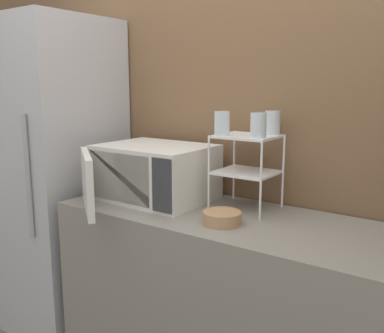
% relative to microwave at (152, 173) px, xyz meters
% --- Properties ---
extents(wall_back, '(8.00, 0.06, 2.60)m').
position_rel_microwave_xyz_m(wall_back, '(0.46, 0.33, 0.24)').
color(wall_back, brown).
rests_on(wall_back, ground_plane).
extents(counter, '(1.63, 0.62, 0.92)m').
position_rel_microwave_xyz_m(counter, '(0.46, -0.02, -0.60)').
color(counter, gray).
rests_on(counter, ground_plane).
extents(microwave, '(0.57, 0.71, 0.28)m').
position_rel_microwave_xyz_m(microwave, '(0.00, 0.00, 0.00)').
color(microwave, silver).
rests_on(microwave, counter).
extents(dish_rack, '(0.28, 0.25, 0.35)m').
position_rel_microwave_xyz_m(dish_rack, '(0.47, 0.13, 0.11)').
color(dish_rack, white).
rests_on(dish_rack, counter).
extents(glass_front_left, '(0.07, 0.07, 0.11)m').
position_rel_microwave_xyz_m(glass_front_left, '(0.38, 0.05, 0.27)').
color(glass_front_left, silver).
rests_on(glass_front_left, dish_rack).
extents(glass_back_right, '(0.07, 0.07, 0.11)m').
position_rel_microwave_xyz_m(glass_back_right, '(0.56, 0.21, 0.27)').
color(glass_back_right, silver).
rests_on(glass_back_right, dish_rack).
extents(glass_front_right, '(0.07, 0.07, 0.11)m').
position_rel_microwave_xyz_m(glass_front_right, '(0.57, 0.05, 0.27)').
color(glass_front_right, silver).
rests_on(glass_front_right, dish_rack).
extents(bowl, '(0.17, 0.17, 0.05)m').
position_rel_microwave_xyz_m(bowl, '(0.50, -0.13, -0.12)').
color(bowl, '#AD7F56').
rests_on(bowl, counter).
extents(refrigerator, '(0.63, 0.65, 1.88)m').
position_rel_microwave_xyz_m(refrigerator, '(-0.74, -0.02, -0.12)').
color(refrigerator, '#B7B7BC').
rests_on(refrigerator, ground_plane).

